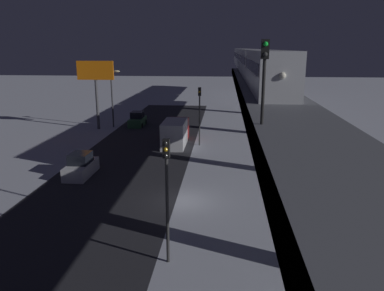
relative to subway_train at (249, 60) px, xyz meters
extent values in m
plane|color=silver|center=(6.62, 37.24, -8.70)|extent=(240.00, 240.00, 0.00)
cube|color=#28282D|center=(12.48, 37.24, -8.69)|extent=(11.00, 91.17, 0.01)
cube|color=slate|center=(0.00, 37.24, -2.18)|extent=(5.00, 91.17, 0.80)
cube|color=#38383D|center=(2.38, 37.24, -2.18)|extent=(0.24, 89.35, 0.80)
cylinder|color=slate|center=(0.00, -0.74, -5.64)|extent=(1.40, 1.40, 6.12)
cylinder|color=slate|center=(0.00, 14.45, -5.64)|extent=(1.40, 1.40, 6.12)
cylinder|color=slate|center=(0.00, 29.65, -5.64)|extent=(1.40, 1.40, 6.12)
cylinder|color=slate|center=(0.00, 44.84, -5.64)|extent=(1.40, 1.40, 6.12)
cube|color=#B7BABF|center=(0.00, 27.90, -0.08)|extent=(2.90, 18.00, 3.40)
cube|color=black|center=(0.00, 27.90, 0.33)|extent=(2.94, 16.20, 0.90)
cube|color=#B7BABF|center=(0.00, 9.30, -0.08)|extent=(2.90, 18.00, 3.40)
cube|color=black|center=(0.00, 9.30, 0.33)|extent=(2.94, 16.20, 0.90)
cube|color=#B7BABF|center=(0.00, -9.30, -0.08)|extent=(2.90, 18.00, 3.40)
cube|color=black|center=(0.00, -9.30, 0.33)|extent=(2.94, 16.20, 0.90)
cube|color=#B7BABF|center=(0.00, -27.90, -0.08)|extent=(2.90, 18.00, 3.40)
cube|color=black|center=(0.00, -27.90, 0.33)|extent=(2.94, 16.20, 0.90)
sphere|color=white|center=(0.00, 36.95, 0.09)|extent=(0.44, 0.44, 0.44)
cylinder|color=black|center=(1.87, 43.76, -0.18)|extent=(0.16, 0.16, 3.20)
cube|color=black|center=(1.87, 43.76, 1.77)|extent=(0.36, 0.28, 0.90)
sphere|color=#19F23F|center=(1.87, 43.92, 2.00)|extent=(0.22, 0.22, 0.22)
sphere|color=#333333|center=(1.87, 43.92, 1.54)|extent=(0.22, 0.22, 0.22)
cube|color=#2D6038|center=(15.68, 11.13, -8.15)|extent=(1.80, 4.21, 1.10)
cube|color=black|center=(15.68, 11.13, -7.16)|extent=(1.58, 2.02, 0.87)
cylinder|color=black|center=(14.82, 12.44, -8.38)|extent=(0.20, 0.64, 0.64)
cylinder|color=black|center=(16.53, 12.44, -8.38)|extent=(0.20, 0.64, 0.64)
cylinder|color=black|center=(14.82, 9.83, -8.38)|extent=(0.20, 0.64, 0.64)
cylinder|color=black|center=(16.53, 9.83, -8.38)|extent=(0.20, 0.64, 0.64)
cube|color=silver|center=(15.68, 32.46, -8.15)|extent=(1.80, 4.14, 1.10)
cube|color=black|center=(15.68, 32.46, -7.16)|extent=(1.58, 1.99, 0.87)
cube|color=#A51E1E|center=(9.08, 18.18, -7.50)|extent=(2.30, 2.20, 2.40)
cube|color=silver|center=(9.08, 21.98, -7.30)|extent=(2.40, 5.00, 2.80)
cylinder|color=#2D2D2D|center=(6.38, 45.13, -5.95)|extent=(0.16, 0.16, 5.50)
cube|color=black|center=(6.38, 45.13, -2.75)|extent=(0.32, 0.32, 0.90)
sphere|color=black|center=(6.38, 45.31, -2.45)|extent=(0.20, 0.20, 0.20)
sphere|color=yellow|center=(6.38, 45.31, -2.75)|extent=(0.20, 0.20, 0.20)
sphere|color=black|center=(6.38, 45.31, -3.05)|extent=(0.20, 0.20, 0.20)
cylinder|color=#2D2D2D|center=(6.38, 21.27, -5.95)|extent=(0.16, 0.16, 5.50)
cube|color=black|center=(6.38, 21.27, -2.75)|extent=(0.32, 0.32, 0.90)
sphere|color=black|center=(6.38, 21.45, -2.45)|extent=(0.20, 0.20, 0.20)
sphere|color=yellow|center=(6.38, 21.45, -2.75)|extent=(0.20, 0.20, 0.20)
sphere|color=black|center=(6.38, 21.45, -3.05)|extent=(0.20, 0.20, 0.20)
cylinder|color=#4C4C51|center=(20.40, 13.64, -5.45)|extent=(0.36, 0.36, 6.50)
cube|color=orange|center=(20.40, 13.64, -1.00)|extent=(4.80, 0.30, 2.40)
cylinder|color=#38383D|center=(18.78, 12.24, -4.95)|extent=(0.20, 0.20, 7.50)
ellipsoid|color=#F4E5B2|center=(17.98, 12.24, -1.20)|extent=(0.90, 0.44, 0.30)
camera|label=1|loc=(3.71, 62.13, 1.84)|focal=35.49mm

